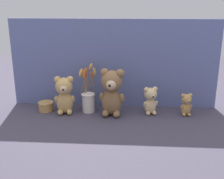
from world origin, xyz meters
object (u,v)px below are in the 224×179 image
at_px(teddy_bear_medium, 64,94).
at_px(teddy_bear_tiny, 186,104).
at_px(teddy_bear_large, 112,91).
at_px(flower_vase, 88,97).
at_px(decorative_tin_tall, 46,106).
at_px(teddy_bear_small, 150,100).

height_order(teddy_bear_medium, teddy_bear_tiny, teddy_bear_medium).
distance_m(teddy_bear_large, teddy_bear_medium, 0.31).
bearing_deg(teddy_bear_large, flower_vase, 162.75).
height_order(flower_vase, decorative_tin_tall, flower_vase).
relative_size(teddy_bear_medium, teddy_bear_small, 1.36).
distance_m(teddy_bear_large, decorative_tin_tall, 0.47).
height_order(teddy_bear_medium, teddy_bear_small, teddy_bear_medium).
distance_m(teddy_bear_medium, teddy_bear_small, 0.56).
bearing_deg(flower_vase, teddy_bear_small, -2.57).
bearing_deg(teddy_bear_tiny, flower_vase, 177.94).
bearing_deg(teddy_bear_medium, teddy_bear_tiny, 1.39).
bearing_deg(flower_vase, decorative_tin_tall, -178.04).
bearing_deg(teddy_bear_small, teddy_bear_medium, -177.57).
relative_size(teddy_bear_large, teddy_bear_small, 1.67).
relative_size(teddy_bear_medium, teddy_bear_tiny, 1.71).
height_order(teddy_bear_medium, flower_vase, flower_vase).
distance_m(teddy_bear_medium, teddy_bear_tiny, 0.79).
xyz_separation_m(teddy_bear_small, decorative_tin_tall, (-0.70, 0.01, -0.07)).
distance_m(flower_vase, decorative_tin_tall, 0.30).
bearing_deg(teddy_bear_small, flower_vase, 177.43).
height_order(teddy_bear_tiny, flower_vase, flower_vase).
bearing_deg(flower_vase, teddy_bear_tiny, -2.06).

